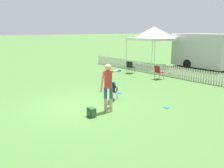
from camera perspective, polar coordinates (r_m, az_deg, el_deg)
name	(u,v)px	position (r m, az deg, el deg)	size (l,w,h in m)	color
ground_plane	(84,106)	(9.78, -6.51, -5.02)	(240.00, 240.00, 0.00)	#4C7A38
handler_person	(109,82)	(8.86, -0.76, 0.55)	(0.63, 1.11, 1.73)	tan
leaping_dog	(114,88)	(10.33, 0.49, -1.00)	(0.85, 0.90, 0.92)	black
frisbee_near_handler	(166,107)	(9.75, 12.32, -5.21)	(0.24, 0.24, 0.02)	#1E8CD8
frisbee_near_dog	(120,93)	(11.67, 1.79, -2.01)	(0.24, 0.24, 0.02)	#1E8CD8
backpack_on_grass	(91,112)	(8.54, -4.75, -6.48)	(0.32, 0.22, 0.32)	#2D5633
picket_fence	(196,75)	(14.95, 18.72, 1.88)	(19.34, 0.04, 0.70)	beige
folding_chair_center	(130,66)	(16.80, 4.18, 4.09)	(0.59, 0.60, 0.83)	#333338
folding_chair_green_right	(158,71)	(15.04, 10.56, 2.92)	(0.47, 0.49, 0.82)	#333338
canopy_tent_main	(154,33)	(20.48, 9.55, 11.33)	(3.14, 3.14, 3.12)	#B2B2B2
equipment_trailer	(204,50)	(20.25, 20.28, 7.25)	(5.31, 2.61, 2.58)	#B7B7B7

